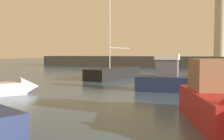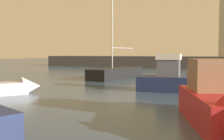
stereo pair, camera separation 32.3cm
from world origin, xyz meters
TOP-DOWN VIEW (x-y plane):
  - ground_plane at (0.00, 27.22)m, footprint 220.00×220.00m
  - breakwater at (0.00, 54.44)m, footprint 68.88×6.61m
  - lighthouse at (3.14, 54.44)m, footprint 2.35×2.35m
  - motorboat_2 at (1.51, 19.94)m, footprint 6.91×2.58m
  - sailboat_moored at (-7.70, 28.33)m, footprint 3.73×8.90m

SIDE VIEW (x-z plane):
  - ground_plane at x=0.00m, z-range 0.00..0.00m
  - sailboat_moored at x=-7.70m, z-range -6.40..7.72m
  - motorboat_2 at x=1.51m, z-range -0.78..2.44m
  - breakwater at x=0.00m, z-range 0.00..2.30m
  - lighthouse at x=3.14m, z-range 1.94..15.61m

